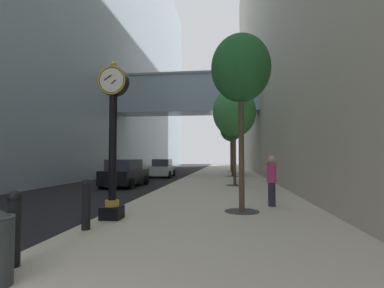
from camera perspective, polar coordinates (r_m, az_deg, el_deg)
The scene contains 13 objects.
ground_plane at distance 28.33m, azimuth -0.80°, elevation -6.37°, with size 110.00×110.00×0.00m, color black.
sidewalk_right at distance 31.07m, azimuth 6.26°, elevation -5.90°, with size 6.87×80.00×0.14m, color #BCB29E.
building_block_left at distance 38.04m, azimuth -19.54°, elevation 21.63°, with size 23.63×80.00×34.90m.
street_clock at distance 8.63m, azimuth -15.05°, elevation 2.31°, with size 0.84×0.55×4.46m.
bollard_nearest at distance 5.61m, azimuth -31.16°, elevation -13.49°, with size 0.22×0.22×1.20m.
bollard_second at distance 7.63m, azimuth -19.77°, elevation -10.70°, with size 0.22×0.22×1.20m.
street_tree_near at distance 9.99m, azimuth 9.41°, elevation 13.98°, with size 1.92×1.92×5.73m.
street_tree_mid_near at distance 18.58m, azimuth 8.18°, elevation 6.05°, with size 2.66×2.66×6.06m.
street_tree_mid_far at distance 27.33m, azimuth 7.74°, elevation 3.85°, with size 2.41×2.41×6.20m.
street_tree_far at distance 36.12m, azimuth 7.52°, elevation 2.83°, with size 2.60×2.60×6.65m.
pedestrian_walking at distance 10.86m, azimuth 15.12°, elevation -6.57°, with size 0.41×0.41×1.78m.
car_silver_near at distance 27.98m, azimuth -5.71°, elevation -4.73°, with size 2.08×4.28×1.70m.
car_black_mid at distance 19.40m, azimuth -12.77°, elevation -5.57°, with size 2.11×4.49×1.73m.
Camera 1 is at (3.75, -1.02, 1.86)m, focal length 27.61 mm.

